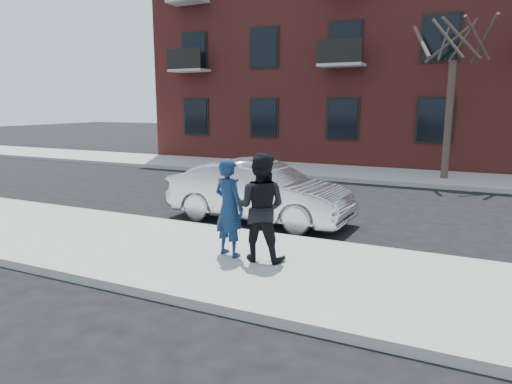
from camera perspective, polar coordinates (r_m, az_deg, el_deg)
The scene contains 10 objects.
ground at distance 9.25m, azimuth -11.32°, elevation -7.16°, with size 100.00×100.00×0.00m, color black.
near_sidewalk at distance 9.04m, azimuth -12.29°, elevation -7.14°, with size 50.00×3.50×0.15m, color gray.
near_curb at distance 10.45m, azimuth -6.29°, elevation -4.46°, with size 50.00×0.10×0.15m, color #999691.
far_sidewalk at distance 19.23m, azimuth 8.97°, elevation 2.54°, with size 50.00×3.50×0.15m, color gray.
far_curb at distance 17.53m, azimuth 7.30°, elevation 1.77°, with size 50.00×0.10×0.15m, color #999691.
apartment_building at distance 25.46m, azimuth 18.48°, elevation 17.89°, with size 24.30×10.30×12.30m.
street_tree at distance 18.24m, azimuth 23.72°, elevation 18.52°, with size 3.60×3.60×6.80m.
silver_sedan at distance 11.09m, azimuth 0.38°, elevation 0.06°, with size 1.58×4.52×1.49m, color silver.
man_hoodie at distance 8.11m, azimuth -3.41°, elevation -1.96°, with size 0.74×0.59×1.76m.
man_peacoat at distance 7.86m, azimuth 0.57°, elevation -1.92°, with size 0.98×0.80×1.88m.
Camera 1 is at (5.30, -7.02, 2.84)m, focal length 32.00 mm.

